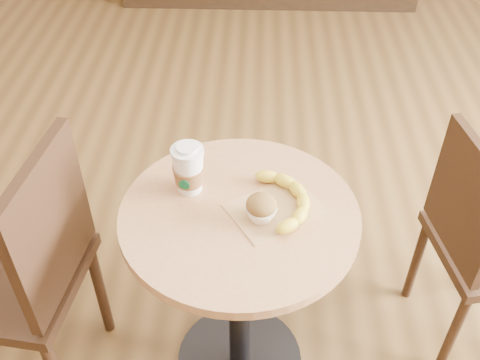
{
  "coord_description": "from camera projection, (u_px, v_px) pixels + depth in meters",
  "views": [
    {
      "loc": [
        -0.07,
        -1.15,
        1.82
      ],
      "look_at": [
        -0.11,
        -0.02,
        0.83
      ],
      "focal_mm": 42.0,
      "sensor_mm": 36.0,
      "label": 1
    }
  ],
  "objects": [
    {
      "name": "kraft_bag",
      "position": [
        275.0,
        209.0,
        1.53
      ],
      "size": [
        0.3,
        0.28,
        0.0
      ],
      "primitive_type": "cube",
      "rotation": [
        0.0,
        0.0,
        0.58
      ],
      "color": "#A77F50",
      "rests_on": "cafe_table"
    },
    {
      "name": "banana",
      "position": [
        285.0,
        200.0,
        1.53
      ],
      "size": [
        0.21,
        0.29,
        0.04
      ],
      "primitive_type": null,
      "rotation": [
        0.0,
        0.0,
        0.18
      ],
      "color": "gold",
      "rests_on": "kraft_bag"
    },
    {
      "name": "cafe_table",
      "position": [
        240.0,
        267.0,
        1.68
      ],
      "size": [
        0.66,
        0.66,
        0.75
      ],
      "color": "black",
      "rests_on": "ground"
    },
    {
      "name": "muffin",
      "position": [
        261.0,
        208.0,
        1.48
      ],
      "size": [
        0.08,
        0.08,
        0.08
      ],
      "color": "white",
      "rests_on": "kraft_bag"
    },
    {
      "name": "coffee_cup",
      "position": [
        189.0,
        170.0,
        1.55
      ],
      "size": [
        0.09,
        0.09,
        0.15
      ],
      "rotation": [
        0.0,
        0.0,
        -0.19
      ],
      "color": "white",
      "rests_on": "cafe_table"
    },
    {
      "name": "chair_left",
      "position": [
        27.0,
        271.0,
        1.66
      ],
      "size": [
        0.47,
        0.47,
        0.95
      ],
      "rotation": [
        0.0,
        0.0,
        -1.7
      ],
      "color": "black",
      "rests_on": "ground"
    }
  ]
}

